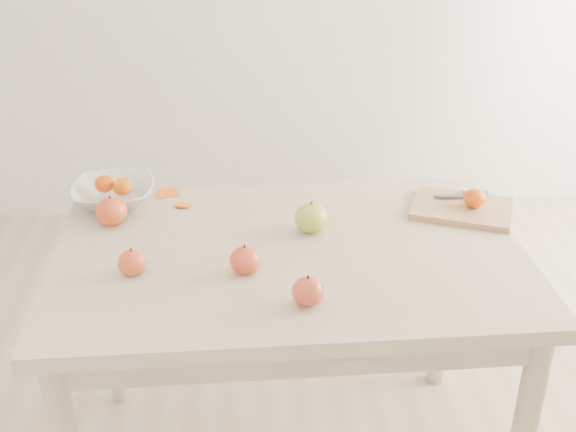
{
  "coord_description": "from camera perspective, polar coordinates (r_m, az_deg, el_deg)",
  "views": [
    {
      "loc": [
        -0.14,
        -1.6,
        1.67
      ],
      "look_at": [
        0.0,
        0.05,
        0.82
      ],
      "focal_mm": 45.0,
      "sensor_mm": 36.0,
      "label": 1
    }
  ],
  "objects": [
    {
      "name": "table",
      "position": [
        1.9,
        0.13,
        -5.22
      ],
      "size": [
        1.2,
        0.8,
        0.75
      ],
      "color": "beige",
      "rests_on": "ground"
    },
    {
      "name": "cutting_board",
      "position": [
        2.09,
        13.57,
        0.58
      ],
      "size": [
        0.33,
        0.29,
        0.02
      ],
      "primitive_type": "cube",
      "rotation": [
        0.0,
        0.0,
        -0.41
      ],
      "color": "tan",
      "rests_on": "table"
    },
    {
      "name": "orange_peel_b",
      "position": [
        2.09,
        -8.28,
        0.8
      ],
      "size": [
        0.05,
        0.05,
        0.01
      ],
      "primitive_type": "cube",
      "rotation": [
        -0.14,
        0.0,
        -0.31
      ],
      "color": "orange",
      "rests_on": "table"
    },
    {
      "name": "bowl_tangerine_far",
      "position": [
        2.11,
        -12.92,
        2.27
      ],
      "size": [
        0.06,
        0.06,
        0.05
      ],
      "primitive_type": "ellipsoid",
      "color": "#CD5507",
      "rests_on": "fruit_bowl"
    },
    {
      "name": "paring_knife",
      "position": [
        2.16,
        14.24,
        1.84
      ],
      "size": [
        0.17,
        0.05,
        0.01
      ],
      "color": "white",
      "rests_on": "cutting_board"
    },
    {
      "name": "fruit_bowl",
      "position": [
        2.14,
        -13.6,
        1.77
      ],
      "size": [
        0.24,
        0.24,
        0.06
      ],
      "primitive_type": "imported",
      "color": "silver",
      "rests_on": "table"
    },
    {
      "name": "orange_peel_a",
      "position": [
        2.17,
        -9.44,
        1.73
      ],
      "size": [
        0.07,
        0.06,
        0.01
      ],
      "primitive_type": "cube",
      "rotation": [
        0.21,
        0.0,
        0.25
      ],
      "color": "orange",
      "rests_on": "table"
    },
    {
      "name": "apple_red_e",
      "position": [
        1.74,
        -3.41,
        -3.49
      ],
      "size": [
        0.08,
        0.08,
        0.07
      ],
      "primitive_type": "ellipsoid",
      "color": "maroon",
      "rests_on": "table"
    },
    {
      "name": "apple_red_a",
      "position": [
        2.01,
        -13.77,
        0.37
      ],
      "size": [
        0.09,
        0.09,
        0.08
      ],
      "primitive_type": "ellipsoid",
      "color": "maroon",
      "rests_on": "table"
    },
    {
      "name": "apple_green",
      "position": [
        1.92,
        1.86,
        -0.14
      ],
      "size": [
        0.09,
        0.09,
        0.08
      ],
      "primitive_type": "ellipsoid",
      "color": "olive",
      "rests_on": "table"
    },
    {
      "name": "apple_red_d",
      "position": [
        1.77,
        -12.21,
        -3.61
      ],
      "size": [
        0.07,
        0.07,
        0.06
      ],
      "primitive_type": "ellipsoid",
      "color": "maroon",
      "rests_on": "table"
    },
    {
      "name": "apple_red_c",
      "position": [
        1.62,
        1.58,
        -5.96
      ],
      "size": [
        0.07,
        0.07,
        0.07
      ],
      "primitive_type": "ellipsoid",
      "color": "maroon",
      "rests_on": "table"
    },
    {
      "name": "board_tangerine",
      "position": [
        2.08,
        14.54,
        1.38
      ],
      "size": [
        0.06,
        0.06,
        0.05
      ],
      "primitive_type": "ellipsoid",
      "color": "#CF4E07",
      "rests_on": "cutting_board"
    },
    {
      "name": "bowl_tangerine_near",
      "position": [
        2.14,
        -14.3,
        2.49
      ],
      "size": [
        0.06,
        0.06,
        0.05
      ],
      "primitive_type": "ellipsoid",
      "color": "#DA4507",
      "rests_on": "fruit_bowl"
    }
  ]
}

